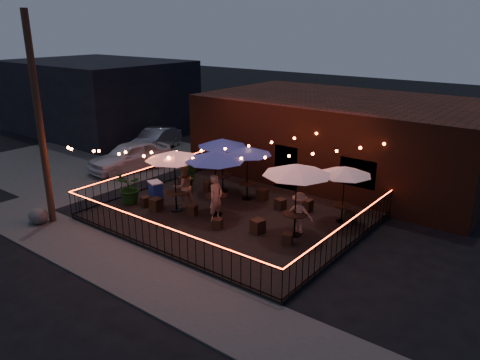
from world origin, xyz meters
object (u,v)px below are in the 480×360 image
object	(u,v)px
cafe_table_5	(345,171)
cooler	(156,191)
utility_pole	(40,123)
boulder	(38,216)
cafe_table_2	(215,157)
cafe_table_4	(297,170)
cafe_table_1	(222,143)
cafe_table_0	(174,156)
cafe_table_3	(247,151)

from	to	relation	value
cafe_table_5	cooler	distance (m)	8.08
cooler	cafe_table_5	bearing A→B (deg)	42.68
utility_pole	boulder	xyz separation A→B (m)	(-0.24, -0.45, -3.66)
boulder	cafe_table_2	bearing A→B (deg)	42.86
cafe_table_4	cooler	xyz separation A→B (m)	(-6.54, -0.76, -2.02)
cafe_table_4	boulder	size ratio (longest dim) A/B	3.12
cafe_table_1	cafe_table_5	xyz separation A→B (m)	(5.90, 0.13, -0.21)
cafe_table_0	boulder	distance (m)	5.79
cafe_table_2	cafe_table_1	bearing A→B (deg)	124.16
cafe_table_5	cooler	xyz separation A→B (m)	(-7.36, -2.92, -1.60)
utility_pole	cafe_table_0	size ratio (longest dim) A/B	3.13
cooler	cafe_table_3	bearing A→B (deg)	62.91
cafe_table_4	cooler	bearing A→B (deg)	-173.39
utility_pole	cafe_table_3	bearing A→B (deg)	53.39
cafe_table_0	boulder	size ratio (longest dim) A/B	2.95
cafe_table_2	cooler	xyz separation A→B (m)	(-3.02, -0.47, -1.97)
cafe_table_0	cafe_table_3	xyz separation A→B (m)	(1.50, 2.85, -0.16)
cafe_table_3	boulder	bearing A→B (deg)	-126.09
cafe_table_2	boulder	bearing A→B (deg)	-137.14
utility_pole	cafe_table_2	size ratio (longest dim) A/B	3.01
cafe_table_2	cafe_table_4	distance (m)	3.53
cafe_table_1	cafe_table_3	xyz separation A→B (m)	(1.50, -0.14, -0.09)
cafe_table_4	cooler	world-z (taller)	cafe_table_4
cafe_table_1	cooler	size ratio (longest dim) A/B	3.23
cafe_table_0	cooler	xyz separation A→B (m)	(-1.46, 0.21, -1.88)
cafe_table_1	cafe_table_4	bearing A→B (deg)	-21.72
utility_pole	cafe_table_2	xyz separation A→B (m)	(4.86, 4.28, -1.43)
utility_pole	cafe_table_0	bearing A→B (deg)	47.49
cafe_table_0	cafe_table_2	xyz separation A→B (m)	(1.57, 0.68, 0.09)
cafe_table_2	cafe_table_4	size ratio (longest dim) A/B	0.98
utility_pole	cafe_table_4	bearing A→B (deg)	28.57
cafe_table_0	cafe_table_5	xyz separation A→B (m)	(5.90, 3.13, -0.29)
utility_pole	cafe_table_2	distance (m)	6.63
cafe_table_3	cooler	size ratio (longest dim) A/B	3.12
cafe_table_4	cafe_table_2	bearing A→B (deg)	-175.40
cafe_table_4	cafe_table_5	distance (m)	2.35
cafe_table_0	cafe_table_1	world-z (taller)	cafe_table_0
cafe_table_5	cafe_table_0	bearing A→B (deg)	-152.10
cafe_table_1	cooler	world-z (taller)	cafe_table_1
cafe_table_2	cafe_table_3	xyz separation A→B (m)	(-0.07, 2.17, -0.25)
utility_pole	boulder	world-z (taller)	utility_pole
cafe_table_4	cafe_table_5	size ratio (longest dim) A/B	1.20
cafe_table_3	cafe_table_4	xyz separation A→B (m)	(3.59, -1.89, 0.30)
cafe_table_1	cafe_table_4	xyz separation A→B (m)	(5.09, -2.03, 0.21)
cafe_table_0	boulder	bearing A→B (deg)	-131.13
utility_pole	boulder	bearing A→B (deg)	-117.73
cafe_table_2	cafe_table_4	bearing A→B (deg)	4.60
utility_pole	cafe_table_4	xyz separation A→B (m)	(8.38, 4.57, -1.38)
cafe_table_1	cafe_table_4	size ratio (longest dim) A/B	1.06
cafe_table_5	cafe_table_2	bearing A→B (deg)	-150.62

